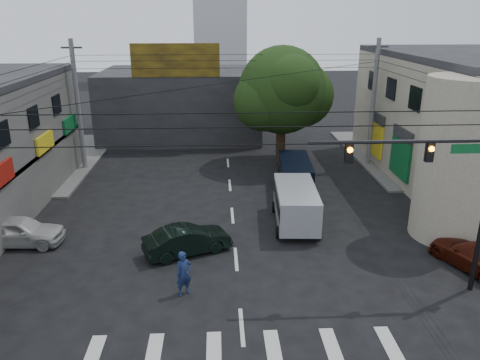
{
  "coord_description": "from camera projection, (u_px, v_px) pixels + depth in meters",
  "views": [
    {
      "loc": [
        -0.76,
        -17.14,
        10.6
      ],
      "look_at": [
        0.28,
        4.0,
        3.17
      ],
      "focal_mm": 35.0,
      "sensor_mm": 36.0,
      "label": 1
    }
  ],
  "objects": [
    {
      "name": "ground",
      "position": [
        238.0,
        282.0,
        19.7
      ],
      "size": [
        160.0,
        160.0,
        0.0
      ],
      "primitive_type": "plane",
      "color": "black",
      "rests_on": "ground"
    },
    {
      "name": "sidewalk_far_right",
      "position": [
        452.0,
        155.0,
        37.47
      ],
      "size": [
        16.0,
        16.0,
        0.15
      ],
      "primitive_type": "cube",
      "color": "#514F4C",
      "rests_on": "ground"
    },
    {
      "name": "corner_column",
      "position": [
        461.0,
        160.0,
        22.65
      ],
      "size": [
        4.0,
        4.0,
        8.0
      ],
      "primitive_type": "cylinder",
      "color": "gray",
      "rests_on": "ground"
    },
    {
      "name": "building_far",
      "position": [
        182.0,
        103.0,
        43.02
      ],
      "size": [
        14.0,
        10.0,
        6.0
      ],
      "primitive_type": "cube",
      "color": "#232326",
      "rests_on": "ground"
    },
    {
      "name": "billboard",
      "position": [
        175.0,
        60.0,
        36.98
      ],
      "size": [
        7.0,
        0.3,
        2.6
      ],
      "primitive_type": "cube",
      "color": "olive",
      "rests_on": "building_far"
    },
    {
      "name": "street_tree",
      "position": [
        282.0,
        90.0,
        34.09
      ],
      "size": [
        6.4,
        6.4,
        8.7
      ],
      "color": "black",
      "rests_on": "ground"
    },
    {
      "name": "traffic_gantry",
      "position": [
        447.0,
        179.0,
        17.51
      ],
      "size": [
        7.1,
        0.35,
        7.2
      ],
      "color": "black",
      "rests_on": "ground"
    },
    {
      "name": "utility_pole_far_left",
      "position": [
        78.0,
        107.0,
        32.76
      ],
      "size": [
        0.32,
        0.32,
        9.2
      ],
      "primitive_type": "cylinder",
      "color": "#59595B",
      "rests_on": "ground"
    },
    {
      "name": "utility_pole_far_right",
      "position": [
        373.0,
        104.0,
        33.74
      ],
      "size": [
        0.32,
        0.32,
        9.2
      ],
      "primitive_type": "cylinder",
      "color": "#59595B",
      "rests_on": "ground"
    },
    {
      "name": "dark_sedan",
      "position": [
        187.0,
        240.0,
        21.92
      ],
      "size": [
        4.35,
        5.11,
        1.35
      ],
      "primitive_type": "imported",
      "rotation": [
        0.0,
        0.0,
        1.97
      ],
      "color": "black",
      "rests_on": "ground"
    },
    {
      "name": "white_compact",
      "position": [
        19.0,
        231.0,
        22.74
      ],
      "size": [
        2.03,
        4.37,
        1.44
      ],
      "primitive_type": "imported",
      "rotation": [
        0.0,
        0.0,
        1.53
      ],
      "color": "#B3B3AF",
      "rests_on": "ground"
    },
    {
      "name": "maroon_sedan",
      "position": [
        475.0,
        256.0,
        20.56
      ],
      "size": [
        4.63,
        5.5,
        1.26
      ],
      "primitive_type": "imported",
      "rotation": [
        0.0,
        0.0,
        3.5
      ],
      "color": "#421209",
      "rests_on": "ground"
    },
    {
      "name": "silver_minivan",
      "position": [
        296.0,
        206.0,
        24.82
      ],
      "size": [
        5.12,
        2.6,
        2.1
      ],
      "primitive_type": null,
      "rotation": [
        0.0,
        0.0,
        1.51
      ],
      "color": "#B0B1B8",
      "rests_on": "ground"
    },
    {
      "name": "navy_van",
      "position": [
        295.0,
        175.0,
        29.89
      ],
      "size": [
        5.25,
        2.64,
        1.98
      ],
      "primitive_type": null,
      "rotation": [
        0.0,
        0.0,
        1.49
      ],
      "color": "black",
      "rests_on": "ground"
    },
    {
      "name": "traffic_officer",
      "position": [
        184.0,
        273.0,
        18.57
      ],
      "size": [
        1.09,
        1.07,
        1.87
      ],
      "primitive_type": "imported",
      "rotation": [
        0.0,
        0.0,
        0.57
      ],
      "color": "#15234C",
      "rests_on": "ground"
    }
  ]
}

